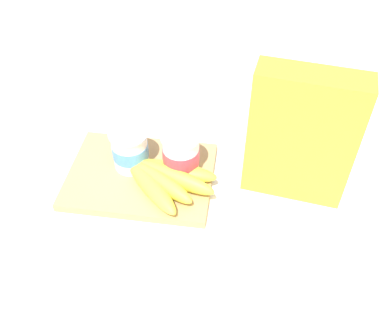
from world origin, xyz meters
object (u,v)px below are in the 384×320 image
cutting_board (141,176)px  yogurt_cup_front (130,149)px  cereal_box (301,137)px  yogurt_cup_back (181,154)px  banana_bunch (164,178)px

cutting_board → yogurt_cup_front: size_ratio=3.37×
cereal_box → yogurt_cup_front: (-0.32, 0.00, -0.07)m
yogurt_cup_front → yogurt_cup_back: 0.10m
yogurt_cup_front → banana_bunch: size_ratio=0.44×
yogurt_cup_back → banana_bunch: 0.06m
cereal_box → yogurt_cup_back: bearing=-171.2°
yogurt_cup_front → banana_bunch: bearing=-30.5°
yogurt_cup_front → yogurt_cup_back: (0.10, -0.01, 0.01)m
yogurt_cup_front → cutting_board: bearing=-43.8°
cutting_board → yogurt_cup_back: yogurt_cup_back is taller
cutting_board → cereal_box: 0.32m
cereal_box → yogurt_cup_front: 0.33m
yogurt_cup_front → yogurt_cup_back: yogurt_cup_back is taller
cutting_board → yogurt_cup_back: (0.08, 0.02, 0.06)m
cereal_box → yogurt_cup_front: bearing=-172.5°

